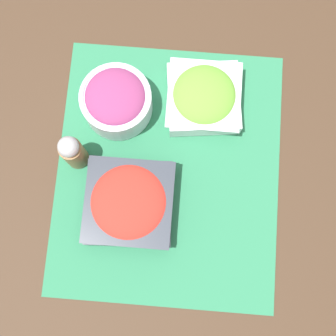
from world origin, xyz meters
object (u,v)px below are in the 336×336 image
object	(u,v)px
lettuce_bowl	(204,97)
pepper_shaker	(73,152)
tomato_bowl	(129,203)
onion_bowl	(116,101)

from	to	relation	value
lettuce_bowl	pepper_shaker	world-z (taller)	pepper_shaker
tomato_bowl	onion_bowl	xyz separation A→B (m)	(0.17, 0.04, 0.01)
onion_bowl	pepper_shaker	bearing A→B (deg)	147.85
lettuce_bowl	onion_bowl	distance (m)	0.15
onion_bowl	lettuce_bowl	bearing A→B (deg)	-81.40
tomato_bowl	lettuce_bowl	world-z (taller)	lettuce_bowl
onion_bowl	pepper_shaker	distance (m)	0.11
lettuce_bowl	pepper_shaker	bearing A→B (deg)	119.70
tomato_bowl	pepper_shaker	world-z (taller)	pepper_shaker
tomato_bowl	onion_bowl	distance (m)	0.17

